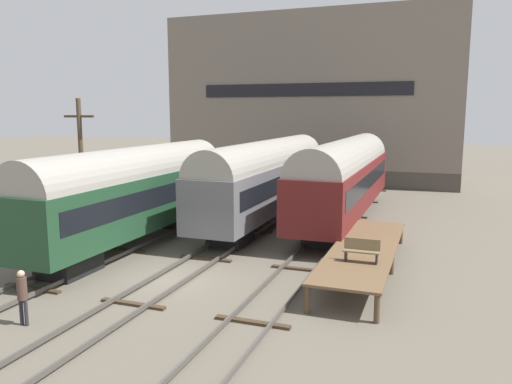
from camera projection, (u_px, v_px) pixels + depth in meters
name	position (u px, v px, depth m)	size (l,w,h in m)	color
ground_plane	(174.00, 279.00, 20.74)	(200.00, 200.00, 0.00)	#60594C
track_left	(84.00, 265.00, 22.28)	(2.60, 60.00, 0.26)	#4C4742
track_middle	(174.00, 276.00, 20.72)	(2.60, 60.00, 0.26)	#4C4742
track_right	(280.00, 289.00, 19.16)	(2.60, 60.00, 0.26)	#4C4742
train_car_maroon	(345.00, 175.00, 31.44)	(3.13, 18.67, 5.24)	black
train_car_green	(134.00, 190.00, 25.68)	(3.01, 15.46, 5.13)	black
train_car_grey	(267.00, 176.00, 31.24)	(3.00, 17.78, 5.16)	black
station_platform	(364.00, 249.00, 21.67)	(2.66, 11.02, 1.09)	brown
bench	(362.00, 250.00, 19.45)	(1.40, 0.40, 0.91)	brown
person_worker	(22.00, 292.00, 16.11)	(0.32, 0.32, 1.86)	#282833
utility_pole	(82.00, 169.00, 25.78)	(1.80, 0.24, 7.58)	#473828
warehouse_building	(317.00, 100.00, 51.84)	(28.32, 11.57, 16.25)	#46403A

